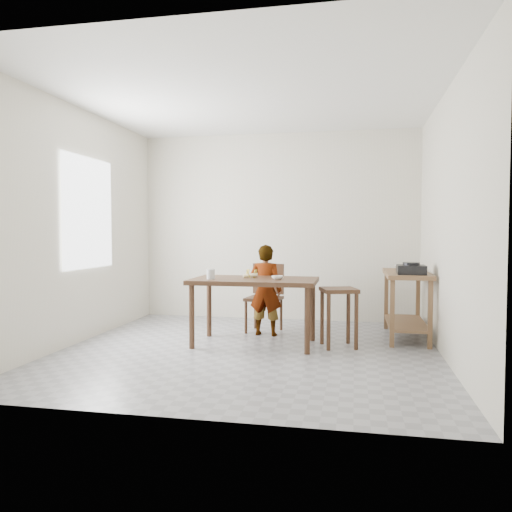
% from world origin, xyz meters
% --- Properties ---
extents(floor, '(4.00, 4.00, 0.04)m').
position_xyz_m(floor, '(0.00, 0.00, -0.02)').
color(floor, gray).
rests_on(floor, ground).
extents(ceiling, '(4.00, 4.00, 0.04)m').
position_xyz_m(ceiling, '(0.00, 0.00, 2.72)').
color(ceiling, white).
rests_on(ceiling, wall_back).
extents(wall_back, '(4.00, 0.04, 2.70)m').
position_xyz_m(wall_back, '(0.00, 2.02, 1.35)').
color(wall_back, beige).
rests_on(wall_back, ground).
extents(wall_front, '(4.00, 0.04, 2.70)m').
position_xyz_m(wall_front, '(0.00, -2.02, 1.35)').
color(wall_front, beige).
rests_on(wall_front, ground).
extents(wall_left, '(0.04, 4.00, 2.70)m').
position_xyz_m(wall_left, '(-2.02, 0.00, 1.35)').
color(wall_left, beige).
rests_on(wall_left, ground).
extents(wall_right, '(0.04, 4.00, 2.70)m').
position_xyz_m(wall_right, '(2.02, 0.00, 1.35)').
color(wall_right, beige).
rests_on(wall_right, ground).
extents(window_pane, '(0.02, 1.10, 1.30)m').
position_xyz_m(window_pane, '(-1.97, 0.20, 1.50)').
color(window_pane, white).
rests_on(window_pane, wall_left).
extents(dining_table, '(1.40, 0.80, 0.75)m').
position_xyz_m(dining_table, '(0.00, 0.30, 0.38)').
color(dining_table, '#3D2617').
rests_on(dining_table, floor).
extents(prep_counter, '(0.50, 1.20, 0.80)m').
position_xyz_m(prep_counter, '(1.72, 1.00, 0.40)').
color(prep_counter, brown).
rests_on(prep_counter, floor).
extents(child, '(0.43, 0.30, 1.12)m').
position_xyz_m(child, '(0.03, 0.83, 0.56)').
color(child, silver).
rests_on(child, floor).
extents(dining_chair, '(0.47, 0.47, 0.86)m').
position_xyz_m(dining_chair, '(-0.02, 1.03, 0.43)').
color(dining_chair, '#3D2617').
rests_on(dining_chair, floor).
extents(stool, '(0.46, 0.46, 0.65)m').
position_xyz_m(stool, '(0.94, 0.37, 0.33)').
color(stool, '#3D2617').
rests_on(stool, floor).
extents(glass_tumbler, '(0.12, 0.12, 0.11)m').
position_xyz_m(glass_tumbler, '(-0.46, 0.14, 0.81)').
color(glass_tumbler, silver).
rests_on(glass_tumbler, dining_table).
extents(small_bowl, '(0.15, 0.15, 0.04)m').
position_xyz_m(small_bowl, '(0.27, 0.26, 0.77)').
color(small_bowl, silver).
rests_on(small_bowl, dining_table).
extents(banana, '(0.22, 0.19, 0.07)m').
position_xyz_m(banana, '(-0.07, 0.39, 0.78)').
color(banana, '#E1B850').
rests_on(banana, dining_table).
extents(serving_bowl, '(0.28, 0.28, 0.06)m').
position_xyz_m(serving_bowl, '(1.72, 1.33, 0.83)').
color(serving_bowl, silver).
rests_on(serving_bowl, prep_counter).
extents(gas_burner, '(0.31, 0.31, 0.10)m').
position_xyz_m(gas_burner, '(1.73, 0.63, 0.85)').
color(gas_burner, black).
rests_on(gas_burner, prep_counter).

